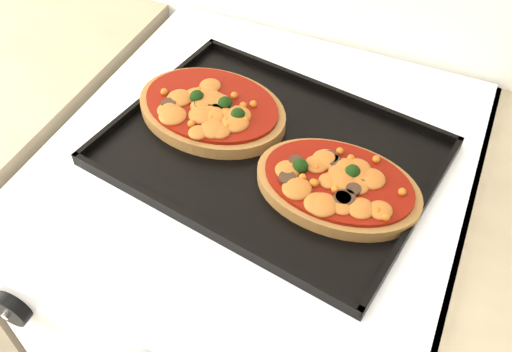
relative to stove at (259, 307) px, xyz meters
The scene contains 5 objects.
stove is the anchor object (origin of this frame).
knob_left 0.55m from the stove, 120.40° to the right, with size 0.05×0.05×0.02m, color black.
baking_tray 0.47m from the stove, 19.40° to the right, with size 0.45×0.33×0.02m, color black.
pizza_left 0.49m from the stove, 162.78° to the left, with size 0.23×0.17×0.03m, color #976334, non-canonical shape.
pizza_right 0.50m from the stove, 16.88° to the right, with size 0.22×0.15×0.03m, color #976334, non-canonical shape.
Camera 1 is at (0.26, 1.17, 1.50)m, focal length 40.00 mm.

